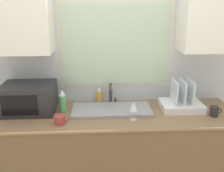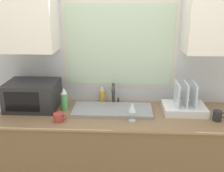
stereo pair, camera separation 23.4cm
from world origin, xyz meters
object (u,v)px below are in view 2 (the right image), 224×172
(spray_bottle, at_px, (64,99))
(soap_bottle, at_px, (102,96))
(mug_near_sink, at_px, (59,117))
(microwave, at_px, (33,95))
(dish_rack, at_px, (184,106))
(wine_glass, at_px, (132,108))
(faucet, at_px, (114,92))

(spray_bottle, xyz_separation_m, soap_bottle, (0.35, 0.22, -0.04))
(mug_near_sink, bearing_deg, microwave, 137.61)
(dish_rack, distance_m, wine_glass, 0.54)
(dish_rack, bearing_deg, mug_near_sink, -166.98)
(soap_bottle, height_order, mug_near_sink, soap_bottle)
(microwave, distance_m, soap_bottle, 0.69)
(microwave, xyz_separation_m, spray_bottle, (0.32, -0.03, -0.03))
(microwave, xyz_separation_m, mug_near_sink, (0.32, -0.29, -0.09))
(spray_bottle, bearing_deg, soap_bottle, 32.05)
(soap_bottle, bearing_deg, microwave, -164.58)
(dish_rack, bearing_deg, spray_bottle, -179.92)
(spray_bottle, relative_size, wine_glass, 1.31)
(soap_bottle, distance_m, mug_near_sink, 0.59)
(mug_near_sink, distance_m, wine_glass, 0.65)
(dish_rack, height_order, wine_glass, dish_rack)
(faucet, distance_m, soap_bottle, 0.15)
(microwave, distance_m, wine_glass, 0.99)
(dish_rack, height_order, spray_bottle, dish_rack)
(wine_glass, bearing_deg, faucet, 116.42)
(dish_rack, xyz_separation_m, soap_bottle, (-0.79, 0.22, 0.01))
(faucet, height_order, soap_bottle, faucet)
(microwave, bearing_deg, faucet, 8.48)
(dish_rack, bearing_deg, soap_bottle, 164.80)
(soap_bottle, height_order, wine_glass, wine_glass)
(faucet, bearing_deg, spray_bottle, -162.08)
(dish_rack, bearing_deg, microwave, 178.72)
(faucet, bearing_deg, wine_glass, -63.58)
(soap_bottle, bearing_deg, wine_glass, -54.92)
(microwave, xyz_separation_m, dish_rack, (1.46, -0.03, -0.07))
(dish_rack, height_order, mug_near_sink, dish_rack)
(spray_bottle, height_order, soap_bottle, spray_bottle)
(wine_glass, bearing_deg, mug_near_sink, -175.32)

